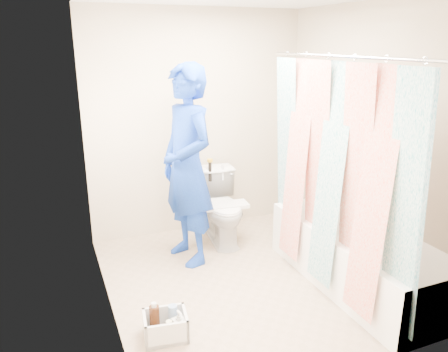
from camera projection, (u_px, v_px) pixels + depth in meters
name	position (u px, v px, depth m)	size (l,w,h in m)	color
floor	(247.00, 279.00, 3.94)	(2.60, 2.60, 0.00)	tan
wall_back	(198.00, 124.00, 4.73)	(2.40, 0.02, 2.40)	#BFAF93
wall_front	(351.00, 201.00, 2.44)	(2.40, 0.02, 2.40)	#BFAF93
wall_left	(100.00, 165.00, 3.14)	(0.02, 2.60, 2.40)	#BFAF93
wall_right	(367.00, 138.00, 4.02)	(0.02, 2.60, 2.40)	#BFAF93
bathtub	(357.00, 256.00, 3.79)	(0.70, 1.75, 0.50)	white
curtain_rod	(341.00, 56.00, 3.18)	(0.02, 0.02, 1.90)	silver
shower_curtain	(332.00, 178.00, 3.45)	(0.06, 1.75, 1.80)	silver
toilet	(222.00, 207.00, 4.61)	(0.42, 0.74, 0.75)	white
tank_lid	(226.00, 205.00, 4.48)	(0.46, 0.20, 0.04)	silver
tank_internals	(213.00, 169.00, 4.67)	(0.18, 0.06, 0.25)	black
plumber	(187.00, 166.00, 4.06)	(0.69, 0.45, 1.89)	navy
cleaning_caddy	(167.00, 327.00, 3.15)	(0.34, 0.29, 0.24)	silver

